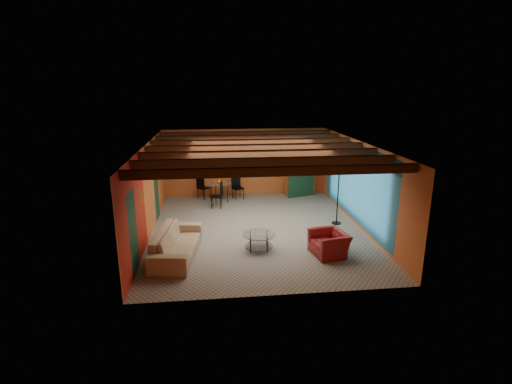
{
  "coord_description": "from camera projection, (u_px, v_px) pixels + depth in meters",
  "views": [
    {
      "loc": [
        -1.31,
        -11.31,
        4.37
      ],
      "look_at": [
        0.0,
        0.2,
        1.15
      ],
      "focal_mm": 27.02,
      "sensor_mm": 36.0,
      "label": 1
    }
  ],
  "objects": [
    {
      "name": "vase",
      "position": [
        219.0,
        174.0,
        14.67
      ],
      "size": [
        0.18,
        0.18,
        0.18
      ],
      "primitive_type": "imported",
      "rotation": [
        0.0,
        0.0,
        0.06
      ],
      "color": "orange",
      "rests_on": "dining_table"
    },
    {
      "name": "sofa",
      "position": [
        177.0,
        243.0,
        10.13
      ],
      "size": [
        1.28,
        2.59,
        0.73
      ],
      "primitive_type": "imported",
      "rotation": [
        0.0,
        0.0,
        1.44
      ],
      "color": "tan",
      "rests_on": "ground"
    },
    {
      "name": "room",
      "position": [
        256.0,
        154.0,
        11.61
      ],
      "size": [
        6.52,
        8.01,
        2.71
      ],
      "color": "gray",
      "rests_on": "ground"
    },
    {
      "name": "painting",
      "position": [
        223.0,
        156.0,
        15.39
      ],
      "size": [
        1.05,
        0.03,
        0.65
      ],
      "primitive_type": "cube",
      "color": "black",
      "rests_on": "wall_back"
    },
    {
      "name": "armoire",
      "position": [
        300.0,
        171.0,
        15.66
      ],
      "size": [
        1.25,
        0.88,
        1.99
      ],
      "primitive_type": "cube",
      "rotation": [
        0.0,
        0.0,
        0.31
      ],
      "color": "brown",
      "rests_on": "ground"
    },
    {
      "name": "dining_table",
      "position": [
        219.0,
        189.0,
        14.83
      ],
      "size": [
        2.52,
        2.52,
        1.01
      ],
      "primitive_type": null,
      "rotation": [
        0.0,
        0.0,
        0.36
      ],
      "color": "white",
      "rests_on": "ground"
    },
    {
      "name": "potted_plant",
      "position": [
        301.0,
        140.0,
        15.32
      ],
      "size": [
        0.49,
        0.43,
        0.51
      ],
      "primitive_type": "imported",
      "rotation": [
        0.0,
        0.0,
        0.07
      ],
      "color": "#26661E",
      "rests_on": "armoire"
    },
    {
      "name": "coffee_table",
      "position": [
        259.0,
        242.0,
        10.56
      ],
      "size": [
        0.97,
        0.97,
        0.46
      ],
      "primitive_type": null,
      "rotation": [
        0.0,
        0.0,
        -0.07
      ],
      "color": "white",
      "rests_on": "ground"
    },
    {
      "name": "floor_lamp",
      "position": [
        338.0,
        196.0,
        12.36
      ],
      "size": [
        0.46,
        0.46,
        1.88
      ],
      "primitive_type": null,
      "rotation": [
        0.0,
        0.0,
        -0.26
      ],
      "color": "black",
      "rests_on": "ground"
    },
    {
      "name": "armchair",
      "position": [
        329.0,
        243.0,
        10.23
      ],
      "size": [
        1.01,
        1.11,
        0.63
      ],
      "primitive_type": "imported",
      "rotation": [
        0.0,
        0.0,
        -1.38
      ],
      "color": "maroon",
      "rests_on": "ground"
    },
    {
      "name": "ceiling_fan",
      "position": [
        257.0,
        155.0,
        11.51
      ],
      "size": [
        1.5,
        1.5,
        0.44
      ],
      "primitive_type": null,
      "color": "#472614",
      "rests_on": "ceiling"
    }
  ]
}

